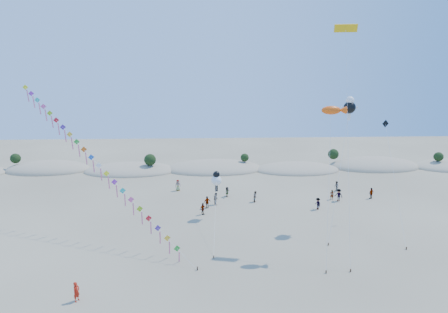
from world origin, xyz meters
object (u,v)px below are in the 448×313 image
at_px(kite_train, 92,159).
at_px(flyer_foreground, 76,292).
at_px(fish_kite, 334,111).
at_px(parafoil_kite, 346,32).

height_order(kite_train, flyer_foreground, kite_train).
relative_size(fish_kite, flyer_foreground, 8.86).
xyz_separation_m(parafoil_kite, flyer_foreground, (-25.95, -13.14, -21.94)).
xyz_separation_m(kite_train, parafoil_kite, (28.18, -0.91, 13.88)).
relative_size(fish_kite, parafoil_kite, 0.65).
height_order(kite_train, parafoil_kite, parafoil_kite).
relative_size(kite_train, parafoil_kite, 0.98).
relative_size(kite_train, flyer_foreground, 13.42).
height_order(fish_kite, flyer_foreground, fish_kite).
relative_size(kite_train, fish_kite, 1.51).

